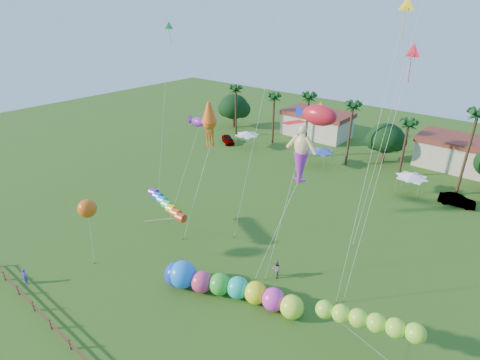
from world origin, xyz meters
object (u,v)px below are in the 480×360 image
Objects in this scene: car_a at (228,139)px; spectator_b at (276,269)px; spectator_a at (25,277)px; blue_ball at (177,274)px; car_b at (457,200)px; caterpillar_inflatable at (229,287)px.

car_a is 38.12m from spectator_b.
spectator_a is 0.70× the size of blue_ball.
car_b is 27.95m from spectator_b.
caterpillar_inflatable is at bearing 22.64° from spectator_a.
car_a is at bearing 124.67° from blue_ball.
blue_ball is (-16.03, -32.68, 0.43)m from car_b.
blue_ball is (22.05, -31.89, 0.44)m from car_a.
car_a is at bearing 93.67° from spectator_a.
car_b is 1.88× the size of blue_ball.
car_a is 0.34× the size of caterpillar_inflatable.
blue_ball is (-6.35, -6.46, 0.20)m from spectator_b.
spectator_a is 0.13× the size of caterpillar_inflatable.
car_a is 2.57× the size of spectator_a.
car_a is 40.29m from caterpillar_inflatable.
caterpillar_inflatable reaches higher than car_b.
car_a is 1.80× the size of blue_ball.
blue_ball is at bearing -77.74° from spectator_b.
spectator_b is (28.41, -25.42, 0.24)m from car_a.
blue_ball reaches higher than spectator_b.
car_a is 38.09m from car_b.
spectator_a reaches higher than car_b.
spectator_a reaches higher than car_a.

